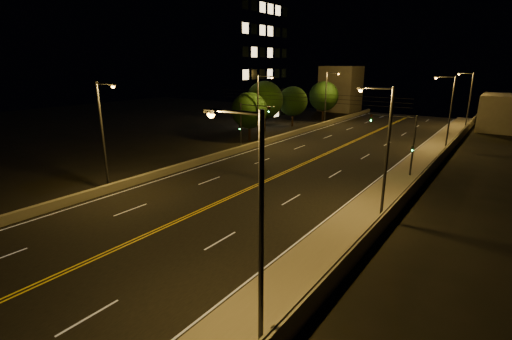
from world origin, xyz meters
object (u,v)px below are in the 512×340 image
Objects in this scene: streetlight_1 at (384,146)px; tree_2 at (293,101)px; traffic_signal_right at (403,138)px; traffic_signal_left at (247,121)px; streetlight_3 at (468,97)px; streetlight_4 at (104,130)px; streetlight_5 at (260,105)px; tree_1 at (265,100)px; tree_0 at (249,111)px; streetlight_2 at (449,108)px; tree_3 at (324,96)px; streetlight_6 at (327,95)px; streetlight_0 at (255,221)px; building_tower at (213,44)px.

streetlight_1 reaches higher than tree_2.
tree_2 is (-24.03, 20.77, 0.55)m from traffic_signal_right.
traffic_signal_left is at bearing -75.87° from tree_2.
streetlight_4 is (-21.46, -54.81, 0.00)m from streetlight_3.
tree_1 is at bearing 120.03° from streetlight_5.
traffic_signal_left is (1.13, -4.39, -1.54)m from streetlight_5.
tree_0 is at bearing -84.51° from tree_2.
streetlight_2 is 27.40m from tree_3.
streetlight_2 reaches higher than traffic_signal_left.
streetlight_6 is at bearing 153.68° from streetlight_2.
streetlight_5 reaches higher than tree_2.
streetlight_5 is (-21.46, -31.39, 0.00)m from streetlight_3.
traffic_signal_right is (19.93, -4.39, -1.54)m from streetlight_5.
streetlight_2 reaches higher than traffic_signal_right.
streetlight_3 is 1.34× the size of tree_2.
streetlight_5 is 1.54× the size of traffic_signal_right.
tree_1 is (-25.30, 13.69, 1.27)m from traffic_signal_right.
streetlight_3 is 1.00× the size of streetlight_4.
tree_1 is (-5.37, 32.71, -0.26)m from streetlight_4.
streetlight_5 is at bearing -90.00° from streetlight_6.
traffic_signal_right is at bearing -95.65° from streetlight_2.
tree_1 is at bearing -176.29° from streetlight_2.
streetlight_0 is 1.54× the size of traffic_signal_left.
traffic_signal_right is at bearing 97.34° from streetlight_1.
tree_2 is at bearing 104.06° from streetlight_5.
streetlight_5 is (-21.46, -11.03, 0.00)m from streetlight_2.
streetlight_4 is 1.35× the size of tree_0.
streetlight_6 is 1.35× the size of tree_0.
streetlight_0 is 1.34× the size of tree_2.
streetlight_1 is 0.31× the size of building_tower.
streetlight_2 is 15.58m from traffic_signal_right.
building_tower reaches higher than streetlight_3.
streetlight_2 is 26.02m from tree_0.
streetlight_1 is 1.54× the size of traffic_signal_left.
building_tower is (-41.83, -17.19, 9.03)m from streetlight_3.
streetlight_4 is at bearing -84.12° from tree_2.
streetlight_1 and streetlight_4 have the same top height.
streetlight_2 is at bearing 27.21° from streetlight_5.
traffic_signal_right is 0.75× the size of tree_1.
tree_2 is (-4.10, 39.80, -0.99)m from streetlight_4.
tree_2 reaches higher than traffic_signal_left.
traffic_signal_right is 1.00× the size of traffic_signal_left.
streetlight_2 is 24.13m from streetlight_5.
streetlight_5 reaches higher than tree_1.
streetlight_0 is 1.00× the size of streetlight_4.
building_tower is at bearing 161.89° from tree_1.
building_tower is (-41.83, 3.17, 9.03)m from streetlight_2.
streetlight_3 is 1.00× the size of streetlight_6.
tree_3 is at bearing 123.79° from streetlight_6.
streetlight_3 is at bearing 24.43° from streetlight_6.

